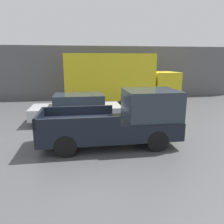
% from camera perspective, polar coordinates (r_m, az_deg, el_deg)
% --- Properties ---
extents(ground_plane, '(60.00, 60.00, 0.00)m').
position_cam_1_polar(ground_plane, '(9.28, -7.45, -6.88)').
color(ground_plane, '#4C4C4F').
extents(building_wall, '(28.00, 0.15, 4.36)m').
position_cam_1_polar(building_wall, '(18.78, -8.40, 10.12)').
color(building_wall, '#56565B').
rests_on(building_wall, ground).
extents(pickup_truck, '(5.20, 2.01, 2.10)m').
position_cam_1_polar(pickup_truck, '(8.38, 2.81, -2.01)').
color(pickup_truck, black).
rests_on(pickup_truck, ground).
extents(car, '(4.65, 1.89, 1.47)m').
position_cam_1_polar(car, '(11.62, -9.03, 1.09)').
color(car, '#B7BABF').
rests_on(car, ground).
extents(delivery_truck, '(8.19, 2.43, 3.64)m').
position_cam_1_polar(delivery_truck, '(16.03, 1.36, 8.83)').
color(delivery_truck, gold).
rests_on(delivery_truck, ground).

